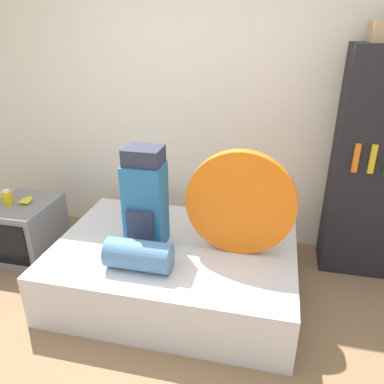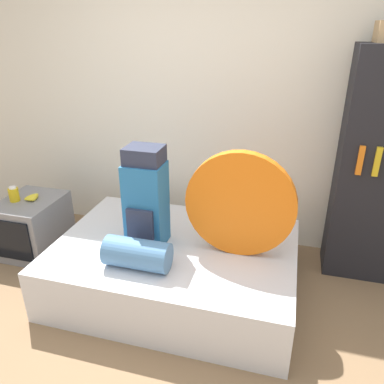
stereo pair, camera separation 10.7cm
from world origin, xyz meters
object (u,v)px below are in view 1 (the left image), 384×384
backpack (145,200)px  tent_bag (240,204)px  sleeping_roll (139,255)px  bookshelf (380,168)px  canister (7,198)px  television (27,229)px

backpack → tent_bag: bearing=3.5°
backpack → sleeping_roll: backpack is taller
tent_bag → bookshelf: bearing=32.7°
sleeping_roll → tent_bag: bearing=30.1°
backpack → canister: (-1.34, 0.18, -0.21)m
sleeping_roll → television: bearing=157.0°
television → tent_bag: bearing=-5.3°
canister → backpack: bearing=-7.8°
canister → television: bearing=20.3°
canister → bookshelf: (3.05, 0.52, 0.34)m
tent_bag → television: tent_bag is taller
sleeping_roll → television: 1.42m
tent_bag → television: size_ratio=1.30×
tent_bag → sleeping_roll: (-0.63, -0.37, -0.28)m
tent_bag → sleeping_roll: size_ratio=1.72×
backpack → canister: size_ratio=5.56×
television → backpack: bearing=-10.2°
bookshelf → tent_bag: bearing=-147.3°
canister → bookshelf: size_ratio=0.07×
sleeping_roll → bookshelf: size_ratio=0.25×
bookshelf → television: bearing=-170.8°
bookshelf → canister: bearing=-170.4°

